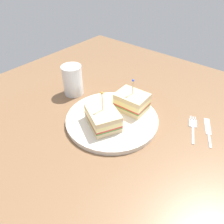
{
  "coord_description": "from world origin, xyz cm",
  "views": [
    {
      "loc": [
        38.36,
        31.83,
        42.5
      ],
      "look_at": [
        0.0,
        0.0,
        3.38
      ],
      "focal_mm": 35.18,
      "sensor_mm": 36.0,
      "label": 1
    }
  ],
  "objects_px": {
    "plate": "(112,119)",
    "sandwich_half_back": "(132,102)",
    "drink_glass": "(73,82)",
    "fork": "(193,126)",
    "sandwich_half_front": "(102,117)",
    "knife": "(208,130)"
  },
  "relations": [
    {
      "from": "sandwich_half_front",
      "to": "sandwich_half_back",
      "type": "bearing_deg",
      "value": 169.06
    },
    {
      "from": "plate",
      "to": "sandwich_half_back",
      "type": "relative_size",
      "value": 2.61
    },
    {
      "from": "sandwich_half_back",
      "to": "fork",
      "type": "bearing_deg",
      "value": 108.88
    },
    {
      "from": "drink_glass",
      "to": "plate",
      "type": "bearing_deg",
      "value": 80.89
    },
    {
      "from": "sandwich_half_front",
      "to": "sandwich_half_back",
      "type": "height_order",
      "value": "sandwich_half_front"
    },
    {
      "from": "plate",
      "to": "sandwich_half_front",
      "type": "distance_m",
      "value": 0.05
    },
    {
      "from": "sandwich_half_back",
      "to": "drink_glass",
      "type": "xyz_separation_m",
      "value": [
        0.04,
        -0.22,
        0.0
      ]
    },
    {
      "from": "fork",
      "to": "sandwich_half_back",
      "type": "bearing_deg",
      "value": -71.12
    },
    {
      "from": "plate",
      "to": "fork",
      "type": "bearing_deg",
      "value": 123.71
    },
    {
      "from": "drink_glass",
      "to": "sandwich_half_back",
      "type": "bearing_deg",
      "value": 99.88
    },
    {
      "from": "plate",
      "to": "sandwich_half_back",
      "type": "height_order",
      "value": "sandwich_half_back"
    },
    {
      "from": "knife",
      "to": "drink_glass",
      "type": "bearing_deg",
      "value": -76.0
    },
    {
      "from": "plate",
      "to": "drink_glass",
      "type": "distance_m",
      "value": 0.21
    },
    {
      "from": "plate",
      "to": "knife",
      "type": "relative_size",
      "value": 2.36
    },
    {
      "from": "sandwich_half_back",
      "to": "knife",
      "type": "distance_m",
      "value": 0.23
    },
    {
      "from": "sandwich_half_front",
      "to": "knife",
      "type": "bearing_deg",
      "value": 127.13
    },
    {
      "from": "plate",
      "to": "fork",
      "type": "xyz_separation_m",
      "value": [
        -0.13,
        0.2,
        -0.01
      ]
    },
    {
      "from": "sandwich_half_back",
      "to": "plate",
      "type": "bearing_deg",
      "value": -15.16
    },
    {
      "from": "drink_glass",
      "to": "knife",
      "type": "xyz_separation_m",
      "value": [
        -0.11,
        0.44,
        -0.04
      ]
    },
    {
      "from": "plate",
      "to": "knife",
      "type": "xyz_separation_m",
      "value": [
        -0.14,
        0.24,
        -0.01
      ]
    },
    {
      "from": "sandwich_half_front",
      "to": "knife",
      "type": "height_order",
      "value": "sandwich_half_front"
    },
    {
      "from": "sandwich_half_back",
      "to": "drink_glass",
      "type": "relative_size",
      "value": 1.01
    }
  ]
}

